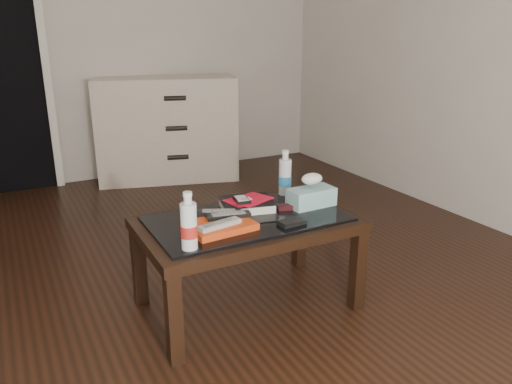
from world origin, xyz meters
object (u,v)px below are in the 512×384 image
textbook (247,204)px  water_bottle_left (189,221)px  tissue_box (311,197)px  water_bottle_right (285,173)px  coffee_table (247,230)px  dresser (167,129)px

textbook → water_bottle_left: size_ratio=1.05×
textbook → tissue_box: size_ratio=1.09×
water_bottle_left → water_bottle_right: size_ratio=1.00×
coffee_table → textbook: (0.05, 0.11, 0.09)m
dresser → water_bottle_left: 2.59m
dresser → textbook: bearing=-82.4°
coffee_table → tissue_box: (0.35, -0.00, 0.11)m
dresser → coffee_table: bearing=-83.3°
tissue_box → textbook: bearing=158.6°
water_bottle_left → tissue_box: bearing=15.3°
water_bottle_right → tissue_box: 0.23m
dresser → water_bottle_right: 2.08m
dresser → tissue_box: dresser is taller
water_bottle_right → tissue_box: water_bottle_right is taller
coffee_table → water_bottle_right: size_ratio=4.20×
water_bottle_left → water_bottle_right: same height
water_bottle_right → water_bottle_left: bearing=-149.1°
water_bottle_left → tissue_box: (0.71, 0.19, -0.07)m
coffee_table → dresser: 2.32m
textbook → water_bottle_right: (0.28, 0.11, 0.10)m
textbook → water_bottle_left: water_bottle_left is taller
coffee_table → water_bottle_right: 0.44m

